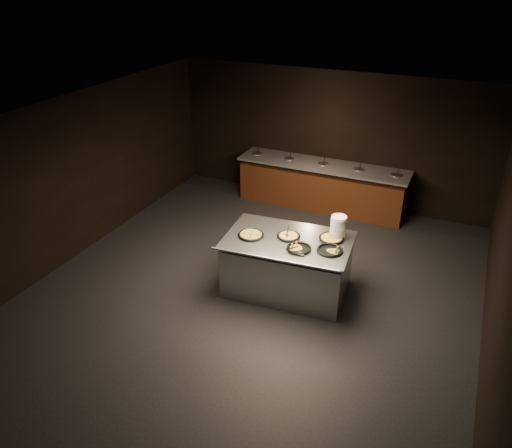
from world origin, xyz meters
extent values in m
cube|color=black|center=(0.00, 0.00, -0.01)|extent=(7.00, 8.00, 0.01)
cube|color=black|center=(0.00, 0.00, 2.90)|extent=(7.00, 8.00, 0.01)
cube|color=black|center=(0.00, 4.00, 1.45)|extent=(7.00, 0.01, 2.90)
cube|color=black|center=(0.00, -4.00, 1.45)|extent=(7.00, 0.01, 2.90)
cube|color=black|center=(-3.50, 0.00, 1.45)|extent=(0.01, 8.00, 2.90)
cube|color=black|center=(3.50, 0.00, 1.45)|extent=(0.01, 8.00, 2.90)
cube|color=#522613|center=(0.00, 3.58, 0.43)|extent=(3.60, 0.75, 0.85)
cube|color=slate|center=(0.00, 3.58, 0.97)|extent=(3.70, 0.83, 0.05)
cube|color=#341C0B|center=(0.00, 3.58, 0.04)|extent=(3.60, 0.69, 0.08)
cylinder|color=silver|center=(-1.55, 3.58, 0.98)|extent=(0.22, 0.22, 0.08)
cylinder|color=#3D6A2A|center=(-1.55, 3.58, 1.00)|extent=(0.19, 0.19, 0.02)
cylinder|color=black|center=(-1.52, 3.56, 1.09)|extent=(0.04, 0.10, 0.19)
cylinder|color=silver|center=(-0.78, 3.58, 0.98)|extent=(0.22, 0.22, 0.08)
cylinder|color=#3D6A2A|center=(-0.78, 3.58, 1.00)|extent=(0.19, 0.19, 0.02)
cylinder|color=black|center=(-0.74, 3.56, 1.09)|extent=(0.04, 0.10, 0.19)
cylinder|color=silver|center=(0.00, 3.58, 0.98)|extent=(0.22, 0.22, 0.08)
cylinder|color=#3D6A2A|center=(0.00, 3.58, 1.00)|extent=(0.19, 0.19, 0.02)
cylinder|color=black|center=(0.03, 3.56, 1.09)|extent=(0.04, 0.10, 0.19)
cylinder|color=silver|center=(0.78, 3.58, 0.98)|extent=(0.22, 0.22, 0.08)
cylinder|color=#3D6A2A|center=(0.78, 3.58, 1.00)|extent=(0.19, 0.19, 0.02)
cylinder|color=black|center=(0.81, 3.56, 1.09)|extent=(0.04, 0.10, 0.19)
cylinder|color=silver|center=(1.55, 3.58, 0.98)|extent=(0.22, 0.22, 0.08)
cylinder|color=#3D6A2A|center=(1.55, 3.58, 1.00)|extent=(0.19, 0.19, 0.02)
cylinder|color=black|center=(1.58, 3.56, 1.09)|extent=(0.04, 0.10, 0.19)
cube|color=silver|center=(0.47, 0.30, 0.43)|extent=(2.01, 1.33, 0.86)
cube|color=silver|center=(0.47, 0.30, 0.94)|extent=(2.10, 1.42, 0.04)
cylinder|color=silver|center=(0.47, -0.33, 0.94)|extent=(1.99, 0.22, 0.04)
cylinder|color=silver|center=(1.16, 0.69, 1.14)|extent=(0.25, 0.25, 0.36)
cylinder|color=black|center=(-0.12, 0.15, 0.96)|extent=(0.39, 0.39, 0.01)
torus|color=black|center=(-0.12, 0.15, 0.98)|extent=(0.42, 0.42, 0.04)
torus|color=#A16329|center=(-0.12, 0.15, 0.98)|extent=(0.36, 0.36, 0.03)
cylinder|color=gold|center=(-0.12, 0.15, 0.98)|extent=(0.31, 0.31, 0.02)
cube|color=black|center=(-0.12, 0.15, 0.99)|extent=(0.10, 0.30, 0.00)
cube|color=black|center=(-0.12, 0.15, 0.99)|extent=(0.30, 0.10, 0.00)
cylinder|color=black|center=(0.45, 0.37, 0.96)|extent=(0.35, 0.35, 0.01)
torus|color=black|center=(0.45, 0.37, 0.98)|extent=(0.38, 0.38, 0.04)
torus|color=#A16329|center=(0.45, 0.37, 0.98)|extent=(0.31, 0.31, 0.03)
cylinder|color=gold|center=(0.45, 0.37, 0.98)|extent=(0.27, 0.27, 0.02)
cube|color=black|center=(0.45, 0.37, 0.99)|extent=(0.04, 0.27, 0.00)
cube|color=black|center=(0.45, 0.37, 0.99)|extent=(0.27, 0.04, 0.00)
cylinder|color=black|center=(1.09, 0.58, 0.96)|extent=(0.38, 0.38, 0.01)
torus|color=black|center=(1.09, 0.58, 0.98)|extent=(0.40, 0.40, 0.04)
torus|color=#A16329|center=(1.09, 0.58, 0.98)|extent=(0.34, 0.34, 0.03)
cylinder|color=gold|center=(1.09, 0.58, 0.98)|extent=(0.30, 0.30, 0.02)
cube|color=black|center=(1.09, 0.58, 0.99)|extent=(0.20, 0.23, 0.00)
cube|color=black|center=(1.09, 0.58, 0.99)|extent=(0.23, 0.20, 0.00)
cylinder|color=black|center=(0.73, 0.07, 0.96)|extent=(0.36, 0.36, 0.01)
torus|color=black|center=(0.73, 0.07, 0.98)|extent=(0.39, 0.39, 0.04)
cylinder|color=black|center=(1.18, 0.21, 0.96)|extent=(0.38, 0.38, 0.01)
torus|color=black|center=(1.18, 0.21, 0.98)|extent=(0.40, 0.40, 0.04)
cube|color=silver|center=(0.38, 0.54, 0.98)|extent=(0.11, 0.12, 0.00)
cylinder|color=black|center=(0.42, 0.39, 1.05)|extent=(0.06, 0.19, 0.12)
cylinder|color=silver|center=(0.40, 0.46, 1.01)|extent=(0.03, 0.10, 0.08)
cube|color=silver|center=(0.82, -0.07, 0.98)|extent=(0.10, 0.09, 0.00)
cylinder|color=black|center=(0.67, -0.08, 1.05)|extent=(0.19, 0.03, 0.11)
cylinder|color=silver|center=(0.74, -0.08, 1.00)|extent=(0.10, 0.02, 0.07)
camera|label=1|loc=(2.84, -6.17, 4.87)|focal=35.00mm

